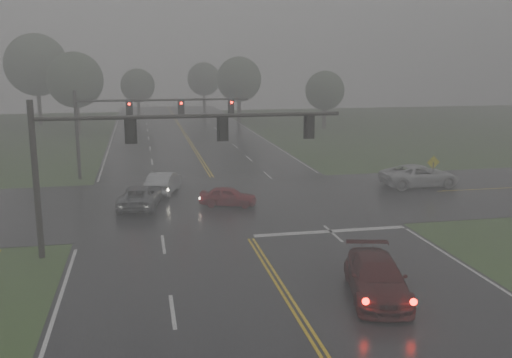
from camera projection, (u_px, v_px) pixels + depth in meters
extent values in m
cube|color=black|center=(232.00, 210.00, 35.42)|extent=(18.00, 160.00, 0.02)
cube|color=black|center=(227.00, 202.00, 37.34)|extent=(120.00, 14.00, 0.02)
cube|color=silver|center=(330.00, 232.00, 30.93)|extent=(8.50, 0.50, 0.01)
imported|color=#3F0B0C|center=(376.00, 296.00, 22.51)|extent=(3.30, 5.63, 1.53)
imported|color=maroon|center=(228.00, 206.00, 36.37)|extent=(3.89, 2.51, 1.23)
imported|color=#A2A5A9|center=(164.00, 193.00, 39.83)|extent=(2.85, 4.87, 1.52)
imported|color=#56585E|center=(141.00, 207.00, 36.04)|extent=(3.14, 5.33, 1.39)
imported|color=#B8BABC|center=(419.00, 186.00, 41.91)|extent=(5.81, 2.78, 1.60)
cylinder|color=black|center=(36.00, 181.00, 26.17)|extent=(0.29, 0.29, 7.41)
cylinder|color=black|center=(31.00, 118.00, 25.58)|extent=(0.19, 0.19, 0.82)
cylinder|color=black|center=(193.00, 116.00, 27.00)|extent=(14.52, 0.19, 0.19)
cube|color=black|center=(131.00, 131.00, 26.56)|extent=(0.35, 0.29, 1.08)
cube|color=black|center=(131.00, 130.00, 26.72)|extent=(0.57, 0.03, 1.29)
cube|color=black|center=(223.00, 128.00, 27.41)|extent=(0.35, 0.29, 1.08)
cube|color=black|center=(223.00, 128.00, 27.57)|extent=(0.57, 0.03, 1.29)
cube|color=black|center=(310.00, 126.00, 28.26)|extent=(0.35, 0.29, 1.08)
cube|color=black|center=(309.00, 126.00, 28.42)|extent=(0.57, 0.03, 1.29)
cylinder|color=black|center=(77.00, 135.00, 43.90)|extent=(0.27, 0.27, 6.85)
cylinder|color=black|center=(75.00, 101.00, 43.35)|extent=(0.17, 0.17, 0.76)
cylinder|color=black|center=(164.00, 100.00, 44.67)|extent=(13.39, 0.17, 0.17)
cube|color=black|center=(129.00, 108.00, 44.27)|extent=(0.32, 0.27, 1.00)
cube|color=black|center=(129.00, 108.00, 44.41)|extent=(0.52, 0.03, 1.19)
cylinder|color=#FF0C05|center=(129.00, 104.00, 44.06)|extent=(0.21, 0.06, 0.21)
cube|color=black|center=(181.00, 107.00, 45.05)|extent=(0.32, 0.27, 1.00)
cube|color=black|center=(181.00, 107.00, 45.20)|extent=(0.52, 0.03, 1.19)
cylinder|color=#FF0C05|center=(181.00, 103.00, 44.84)|extent=(0.21, 0.06, 0.21)
cube|color=black|center=(231.00, 106.00, 45.83)|extent=(0.32, 0.27, 1.00)
cube|color=black|center=(231.00, 106.00, 45.98)|extent=(0.52, 0.03, 1.19)
cylinder|color=#FF0C05|center=(232.00, 102.00, 45.62)|extent=(0.21, 0.06, 0.21)
cylinder|color=black|center=(433.00, 175.00, 41.41)|extent=(0.06, 0.06, 1.86)
cube|color=yellow|center=(433.00, 162.00, 41.24)|extent=(0.98, 0.06, 0.98)
cylinder|color=#392E25|center=(77.00, 118.00, 71.22)|extent=(0.60, 0.60, 3.87)
sphere|color=#33442D|center=(75.00, 80.00, 70.24)|extent=(6.88, 6.88, 6.88)
cylinder|color=#392E25|center=(239.00, 110.00, 83.45)|extent=(0.57, 0.57, 3.67)
sphere|color=#33442D|center=(239.00, 79.00, 82.53)|extent=(6.52, 6.52, 6.52)
cylinder|color=#392E25|center=(139.00, 109.00, 89.72)|extent=(0.51, 0.51, 2.98)
sphere|color=#33442D|center=(138.00, 85.00, 88.97)|extent=(5.30, 5.30, 5.30)
cylinder|color=#392E25|center=(324.00, 118.00, 76.63)|extent=(0.56, 0.56, 2.95)
sphere|color=#33442D|center=(325.00, 90.00, 75.89)|extent=(5.25, 5.25, 5.25)
cylinder|color=#392E25|center=(40.00, 108.00, 80.90)|extent=(0.56, 0.56, 4.88)
sphere|color=#33442D|center=(36.00, 65.00, 79.67)|extent=(8.67, 8.67, 8.67)
cylinder|color=#392E25|center=(204.00, 102.00, 102.01)|extent=(0.51, 0.51, 3.32)
sphere|color=#33442D|center=(204.00, 79.00, 101.18)|extent=(5.89, 5.89, 5.89)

